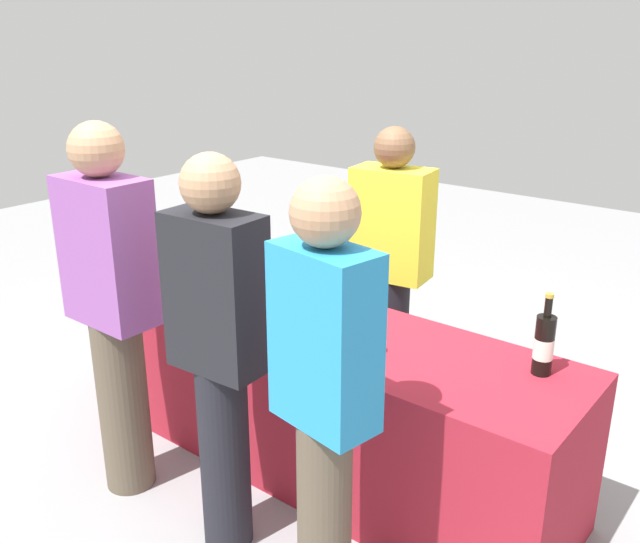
% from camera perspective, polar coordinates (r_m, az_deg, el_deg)
% --- Properties ---
extents(ground_plane, '(12.00, 12.00, 0.00)m').
position_cam_1_polar(ground_plane, '(3.51, 0.00, -15.34)').
color(ground_plane, gray).
extents(tasting_table, '(2.42, 0.69, 0.74)m').
position_cam_1_polar(tasting_table, '(3.32, 0.00, -10.11)').
color(tasting_table, maroon).
rests_on(tasting_table, ground_plane).
extents(wine_bottle_0, '(0.07, 0.07, 0.30)m').
position_cam_1_polar(wine_bottle_0, '(3.85, -9.81, 1.58)').
color(wine_bottle_0, black).
rests_on(wine_bottle_0, tasting_table).
extents(wine_bottle_1, '(0.07, 0.07, 0.31)m').
position_cam_1_polar(wine_bottle_1, '(3.68, -9.09, 0.82)').
color(wine_bottle_1, black).
rests_on(wine_bottle_1, tasting_table).
extents(wine_bottle_2, '(0.07, 0.07, 0.32)m').
position_cam_1_polar(wine_bottle_2, '(3.22, -0.77, -1.48)').
color(wine_bottle_2, black).
rests_on(wine_bottle_2, tasting_table).
extents(wine_bottle_3, '(0.08, 0.08, 0.32)m').
position_cam_1_polar(wine_bottle_3, '(3.20, 1.16, -1.67)').
color(wine_bottle_3, black).
rests_on(wine_bottle_3, tasting_table).
extents(wine_bottle_4, '(0.08, 0.08, 0.33)m').
position_cam_1_polar(wine_bottle_4, '(2.80, 17.93, -5.73)').
color(wine_bottle_4, black).
rests_on(wine_bottle_4, tasting_table).
extents(wine_glass_0, '(0.07, 0.07, 0.15)m').
position_cam_1_polar(wine_glass_0, '(3.35, -7.33, -1.00)').
color(wine_glass_0, silver).
rests_on(wine_glass_0, tasting_table).
extents(wine_glass_1, '(0.06, 0.06, 0.13)m').
position_cam_1_polar(wine_glass_1, '(3.07, -1.43, -3.04)').
color(wine_glass_1, silver).
rests_on(wine_glass_1, tasting_table).
extents(wine_glass_2, '(0.07, 0.07, 0.15)m').
position_cam_1_polar(wine_glass_2, '(2.87, 2.69, -4.59)').
color(wine_glass_2, silver).
rests_on(wine_glass_2, tasting_table).
extents(wine_glass_3, '(0.07, 0.07, 0.14)m').
position_cam_1_polar(wine_glass_3, '(2.83, 4.09, -5.01)').
color(wine_glass_3, silver).
rests_on(wine_glass_3, tasting_table).
extents(ice_bucket, '(0.21, 0.21, 0.19)m').
position_cam_1_polar(ice_bucket, '(3.54, -8.90, -0.14)').
color(ice_bucket, silver).
rests_on(ice_bucket, tasting_table).
extents(server_pouring, '(0.43, 0.27, 1.55)m').
position_cam_1_polar(server_pouring, '(3.65, 5.80, 0.59)').
color(server_pouring, black).
rests_on(server_pouring, ground_plane).
extents(guest_0, '(0.40, 0.22, 1.67)m').
position_cam_1_polar(guest_0, '(3.07, -16.69, -2.44)').
color(guest_0, brown).
rests_on(guest_0, ground_plane).
extents(guest_1, '(0.37, 0.22, 1.61)m').
position_cam_1_polar(guest_1, '(2.63, -8.32, -6.07)').
color(guest_1, black).
rests_on(guest_1, ground_plane).
extents(guest_2, '(0.37, 0.24, 1.60)m').
position_cam_1_polar(guest_2, '(2.26, 0.39, -10.19)').
color(guest_2, brown).
rests_on(guest_2, ground_plane).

